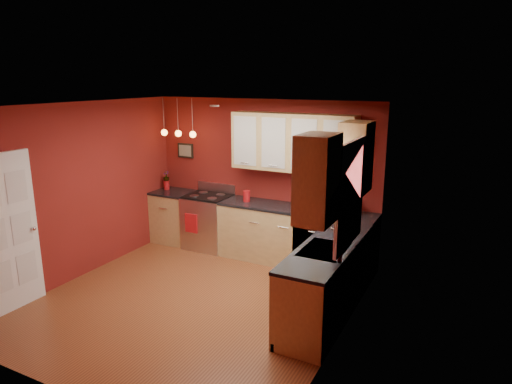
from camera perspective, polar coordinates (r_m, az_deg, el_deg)
The scene contains 27 objects.
floor at distance 6.39m, azimuth -7.72°, elevation -13.33°, with size 4.20×4.20×0.00m, color brown.
ceiling at distance 5.69m, azimuth -8.59°, elevation 10.61°, with size 4.00×4.20×0.02m, color beige.
wall_back at distance 7.67m, azimuth 0.87°, elevation 1.82°, with size 4.00×0.02×2.60m, color maroon.
wall_front at distance 4.46m, azimuth -23.90°, elevation -8.64°, with size 4.00×0.02×2.60m, color maroon.
wall_left at distance 7.22m, azimuth -21.27°, elevation 0.06°, with size 0.02×4.20×2.60m, color maroon.
wall_right at distance 5.08m, azimuth 10.81°, elevation -4.91°, with size 0.02×4.20×2.60m, color maroon.
base_cabinets_back_left at distance 8.48m, azimuth -10.14°, elevation -3.13°, with size 0.70×0.60×0.90m, color tan.
base_cabinets_back_right at distance 7.35m, azimuth 4.95°, elevation -5.67°, with size 2.54×0.60×0.90m, color tan.
base_cabinets_right at distance 5.87m, azimuth 8.83°, elevation -11.07°, with size 0.60×2.10×0.90m, color tan.
counter_back_left at distance 8.35m, azimuth -10.28°, elevation -0.05°, with size 0.70×0.62×0.04m, color black.
counter_back_right at distance 7.21m, azimuth 5.03°, elevation -2.15°, with size 2.54×0.62×0.04m, color black.
counter_right at distance 5.69m, azimuth 9.01°, elevation -6.78°, with size 0.62×2.10×0.04m, color black.
gas_range at distance 8.07m, azimuth -5.99°, elevation -3.65°, with size 0.76×0.64×1.11m.
dishwasher_front at distance 6.98m, azimuth 6.88°, elevation -6.84°, with size 0.60×0.02×0.80m, color silver.
sink at distance 5.56m, azimuth 8.54°, elevation -7.33°, with size 0.50×0.70×0.33m.
window at distance 5.25m, azimuth 11.66°, elevation 0.11°, with size 0.06×1.02×1.22m.
door_left_wall at distance 6.56m, azimuth -28.63°, elevation -4.57°, with size 0.12×0.82×2.05m.
upper_cabinets_back at distance 7.15m, azimuth 4.61°, elevation 6.18°, with size 2.00×0.35×0.90m, color tan.
upper_cabinets_right at distance 5.26m, azimuth 10.30°, elevation 3.12°, with size 0.35×1.95×0.90m, color tan.
wall_picture at distance 8.37m, azimuth -8.80°, elevation 5.14°, with size 0.32×0.03×0.26m, color black.
pendant_lights at distance 8.00m, azimuth -9.69°, elevation 7.29°, with size 0.71×0.11×0.66m.
red_canister at distance 7.53m, azimuth -1.18°, elevation -0.50°, with size 0.12×0.12×0.18m.
red_vase at distance 8.50m, azimuth -11.12°, elevation 0.86°, with size 0.10×0.10×0.16m, color #AF1217.
flowers at distance 8.47m, azimuth -11.17°, elevation 1.91°, with size 0.11×0.11×0.20m, color #AF1217.
coffee_maker at distance 6.98m, azimuth 11.71°, elevation -1.77°, with size 0.21×0.21×0.25m.
soap_pump at distance 5.20m, azimuth 10.15°, elevation -7.67°, with size 0.08×0.08×0.17m, color white.
dish_towel at distance 7.87m, azimuth -8.12°, elevation -3.89°, with size 0.24×0.02×0.33m, color #AF1217.
Camera 1 is at (3.29, -4.63, 2.93)m, focal length 32.00 mm.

